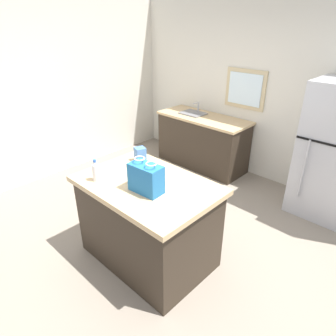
# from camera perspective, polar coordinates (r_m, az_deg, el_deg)

# --- Properties ---
(ground) EXTENTS (6.45, 6.45, 0.00)m
(ground) POSITION_cam_1_polar(r_m,az_deg,el_deg) (3.56, -0.43, -14.96)
(ground) COLOR gray
(back_wall) EXTENTS (5.38, 0.13, 2.77)m
(back_wall) POSITION_cam_1_polar(r_m,az_deg,el_deg) (4.79, 20.35, 13.22)
(back_wall) COLOR silver
(back_wall) RESTS_ON ground
(left_wall) EXTENTS (0.10, 4.79, 2.77)m
(left_wall) POSITION_cam_1_polar(r_m,az_deg,el_deg) (5.03, -23.72, 13.22)
(left_wall) COLOR silver
(left_wall) RESTS_ON ground
(kitchen_island) EXTENTS (1.37, 0.94, 0.93)m
(kitchen_island) POSITION_cam_1_polar(r_m,az_deg,el_deg) (3.18, -3.80, -10.04)
(kitchen_island) COLOR #33281E
(kitchen_island) RESTS_ON ground
(refrigerator) EXTENTS (0.78, 0.71, 1.73)m
(refrigerator) POSITION_cam_1_polar(r_m,az_deg,el_deg) (4.26, 29.05, 2.51)
(refrigerator) COLOR #B7B7BC
(refrigerator) RESTS_ON ground
(sink_counter) EXTENTS (1.57, 0.65, 1.07)m
(sink_counter) POSITION_cam_1_polar(r_m,az_deg,el_deg) (5.26, 6.45, 5.12)
(sink_counter) COLOR #33281E
(sink_counter) RESTS_ON ground
(shopping_bag) EXTENTS (0.32, 0.19, 0.31)m
(shopping_bag) POSITION_cam_1_polar(r_m,az_deg,el_deg) (2.72, -4.18, -1.92)
(shopping_bag) COLOR #236BAD
(shopping_bag) RESTS_ON kitchen_island
(small_box) EXTENTS (0.14, 0.14, 0.16)m
(small_box) POSITION_cam_1_polar(r_m,az_deg,el_deg) (3.34, -5.27, 2.57)
(small_box) COLOR #4775B7
(small_box) RESTS_ON kitchen_island
(bottle) EXTENTS (0.07, 0.07, 0.23)m
(bottle) POSITION_cam_1_polar(r_m,az_deg,el_deg) (2.99, -13.49, -0.60)
(bottle) COLOR white
(bottle) RESTS_ON kitchen_island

